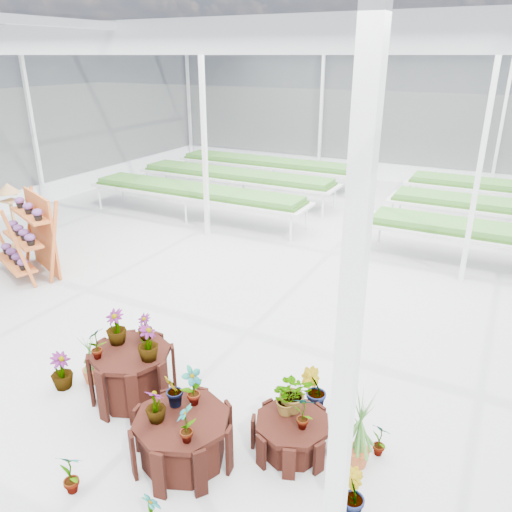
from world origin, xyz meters
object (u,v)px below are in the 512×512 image
at_px(shelf_rack, 25,236).
at_px(bird_table, 13,215).
at_px(plinth_mid, 183,439).
at_px(plinth_tall, 133,375).
at_px(plinth_low, 292,435).

xyz_separation_m(shelf_rack, bird_table, (-1.59, 0.96, -0.06)).
bearing_deg(plinth_mid, bird_table, 153.13).
relative_size(plinth_tall, bird_table, 0.69).
height_order(plinth_mid, shelf_rack, shelf_rack).
bearing_deg(plinth_low, plinth_mid, -145.01).
bearing_deg(shelf_rack, plinth_tall, -2.96).
bearing_deg(shelf_rack, plinth_low, 5.43).
bearing_deg(plinth_tall, plinth_mid, -26.57).
distance_m(plinth_mid, plinth_low, 1.22).
height_order(plinth_low, shelf_rack, shelf_rack).
height_order(plinth_tall, plinth_mid, plinth_tall).
distance_m(plinth_low, bird_table, 8.90).
xyz_separation_m(plinth_mid, bird_table, (-7.35, 3.72, 0.48)).
bearing_deg(plinth_tall, shelf_rack, 154.67).
relative_size(plinth_mid, plinth_low, 1.24).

